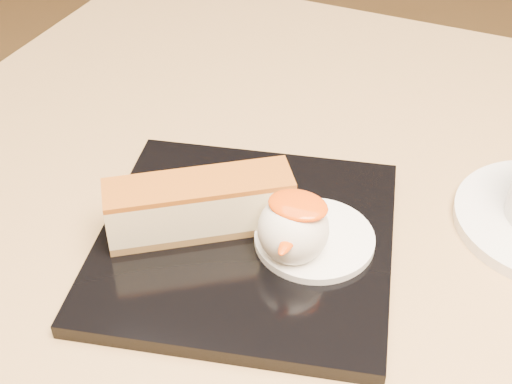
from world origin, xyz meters
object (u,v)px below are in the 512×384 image
at_px(table, 300,353).
at_px(ice_cream_scoop, 293,229).
at_px(dessert_plate, 245,242).
at_px(cheesecake, 200,205).

xyz_separation_m(table, ice_cream_scoop, (0.00, -0.04, 0.19)).
height_order(table, ice_cream_scoop, ice_cream_scoop).
bearing_deg(dessert_plate, table, 47.56).
bearing_deg(dessert_plate, cheesecake, -171.87).
bearing_deg(ice_cream_scoop, table, 95.27).
relative_size(table, dessert_plate, 3.64).
distance_m(dessert_plate, ice_cream_scoop, 0.05).
relative_size(table, cheesecake, 5.93).
distance_m(table, ice_cream_scoop, 0.20).
relative_size(cheesecake, ice_cream_scoop, 2.62).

